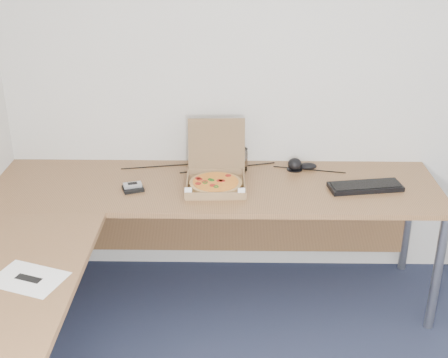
{
  "coord_description": "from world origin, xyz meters",
  "views": [
    {
      "loc": [
        -0.4,
        -1.67,
        2.17
      ],
      "look_at": [
        -0.45,
        1.28,
        0.82
      ],
      "focal_mm": 48.67,
      "sensor_mm": 36.0,
      "label": 1
    }
  ],
  "objects_px": {
    "pizza_box": "(216,180)",
    "keyboard": "(365,187)",
    "drinking_glass": "(241,159)",
    "desk": "(148,226)",
    "wallet": "(133,189)"
  },
  "relations": [
    {
      "from": "desk",
      "to": "drinking_glass",
      "type": "distance_m",
      "value": 0.8
    },
    {
      "from": "pizza_box",
      "to": "wallet",
      "type": "height_order",
      "value": "pizza_box"
    },
    {
      "from": "pizza_box",
      "to": "keyboard",
      "type": "distance_m",
      "value": 0.83
    },
    {
      "from": "desk",
      "to": "wallet",
      "type": "bearing_deg",
      "value": 109.91
    },
    {
      "from": "drinking_glass",
      "to": "keyboard",
      "type": "bearing_deg",
      "value": -20.38
    },
    {
      "from": "pizza_box",
      "to": "keyboard",
      "type": "xyz_separation_m",
      "value": [
        0.82,
        -0.02,
        -0.03
      ]
    },
    {
      "from": "drinking_glass",
      "to": "keyboard",
      "type": "distance_m",
      "value": 0.73
    },
    {
      "from": "drinking_glass",
      "to": "wallet",
      "type": "distance_m",
      "value": 0.67
    },
    {
      "from": "desk",
      "to": "keyboard",
      "type": "relative_size",
      "value": 6.26
    },
    {
      "from": "wallet",
      "to": "keyboard",
      "type": "bearing_deg",
      "value": -18.79
    },
    {
      "from": "pizza_box",
      "to": "keyboard",
      "type": "height_order",
      "value": "pizza_box"
    },
    {
      "from": "pizza_box",
      "to": "keyboard",
      "type": "bearing_deg",
      "value": -3.67
    },
    {
      "from": "keyboard",
      "to": "desk",
      "type": "bearing_deg",
      "value": -170.78
    },
    {
      "from": "wallet",
      "to": "pizza_box",
      "type": "bearing_deg",
      "value": -12.75
    },
    {
      "from": "keyboard",
      "to": "wallet",
      "type": "height_order",
      "value": "keyboard"
    }
  ]
}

